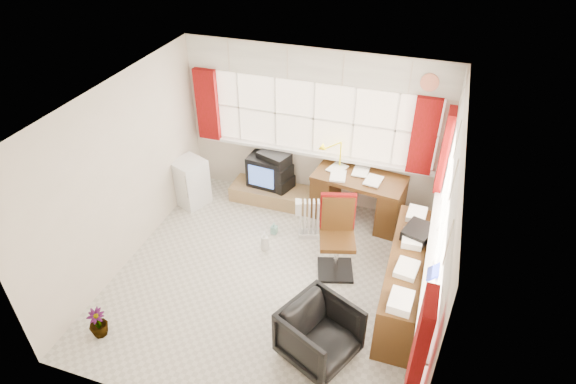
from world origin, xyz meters
name	(u,v)px	position (x,y,z in m)	size (l,w,h in m)	color
ground	(270,280)	(0.00, 0.00, 0.00)	(4.00, 4.00, 0.00)	beige
room_walls	(267,187)	(0.00, 0.00, 1.50)	(4.00, 4.00, 4.00)	beige
window_back	(312,149)	(0.00, 1.94, 0.95)	(3.70, 0.12, 3.60)	#FAE5C6
window_right	(432,259)	(1.94, 0.00, 0.95)	(0.12, 3.70, 3.60)	#FAE5C6
curtains	(362,164)	(0.92, 0.93, 1.46)	(3.83, 3.83, 1.15)	maroon
overhead_cabinets	(373,104)	(0.98, 0.98, 2.25)	(3.98, 3.98, 0.48)	white
desk	(358,196)	(0.81, 1.68, 0.43)	(1.41, 0.82, 0.80)	#513113
desk_lamp	(341,149)	(0.46, 1.87, 1.08)	(0.17, 0.15, 0.44)	#FFF50A
task_chair	(337,232)	(0.75, 0.55, 0.60)	(0.58, 0.61, 1.12)	black
office_chair	(320,334)	(0.92, -0.91, 0.34)	(0.73, 0.75, 0.68)	black
radiator	(313,222)	(0.29, 1.06, 0.26)	(0.46, 0.30, 0.63)	white
credenza	(407,278)	(1.73, 0.20, 0.39)	(0.50, 2.00, 0.85)	#513113
file_tray	(418,232)	(1.75, 0.59, 0.82)	(0.31, 0.39, 0.13)	black
tv_bench	(274,194)	(-0.55, 1.72, 0.12)	(1.40, 0.50, 0.25)	#A78053
crt_tv	(268,169)	(-0.70, 1.85, 0.51)	(0.61, 0.57, 0.51)	black
hifi_stack	(275,170)	(-0.57, 1.81, 0.53)	(0.66, 0.53, 0.60)	black
mini_fridge	(190,182)	(-1.80, 1.27, 0.38)	(0.59, 0.60, 0.77)	white
spray_bottle_a	(265,241)	(-0.28, 0.56, 0.16)	(0.12, 0.12, 0.31)	silver
spray_bottle_b	(274,228)	(-0.27, 0.94, 0.09)	(0.08, 0.09, 0.19)	#7EBDAF
flower_vase	(98,323)	(-1.58, -1.45, 0.19)	(0.22, 0.22, 0.38)	black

